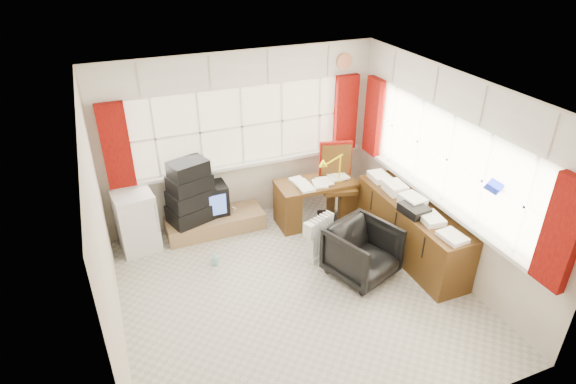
{
  "coord_description": "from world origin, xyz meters",
  "views": [
    {
      "loc": [
        -1.78,
        -4.14,
        3.92
      ],
      "look_at": [
        0.12,
        0.55,
        1.11
      ],
      "focal_mm": 30.0,
      "sensor_mm": 36.0,
      "label": 1
    }
  ],
  "objects_px": {
    "task_chair": "(336,179)",
    "radiator": "(320,241)",
    "tv_bench": "(215,223)",
    "desk": "(315,199)",
    "desk_lamp": "(340,162)",
    "mini_fridge": "(136,221)",
    "crt_tv": "(209,198)",
    "credenza": "(410,228)",
    "office_chair": "(362,252)"
  },
  "relations": [
    {
      "from": "radiator",
      "to": "credenza",
      "type": "relative_size",
      "value": 0.31
    },
    {
      "from": "credenza",
      "to": "crt_tv",
      "type": "bearing_deg",
      "value": 144.58
    },
    {
      "from": "tv_bench",
      "to": "desk",
      "type": "bearing_deg",
      "value": -11.81
    },
    {
      "from": "desk_lamp",
      "to": "mini_fridge",
      "type": "xyz_separation_m",
      "value": [
        -2.86,
        0.38,
        -0.54
      ]
    },
    {
      "from": "desk",
      "to": "task_chair",
      "type": "xyz_separation_m",
      "value": [
        0.34,
        0.01,
        0.26
      ]
    },
    {
      "from": "desk",
      "to": "credenza",
      "type": "distance_m",
      "value": 1.47
    },
    {
      "from": "desk",
      "to": "crt_tv",
      "type": "relative_size",
      "value": 2.28
    },
    {
      "from": "task_chair",
      "to": "tv_bench",
      "type": "relative_size",
      "value": 0.85
    },
    {
      "from": "task_chair",
      "to": "mini_fridge",
      "type": "distance_m",
      "value": 2.89
    },
    {
      "from": "radiator",
      "to": "mini_fridge",
      "type": "height_order",
      "value": "mini_fridge"
    },
    {
      "from": "desk",
      "to": "desk_lamp",
      "type": "distance_m",
      "value": 0.69
    },
    {
      "from": "office_chair",
      "to": "tv_bench",
      "type": "height_order",
      "value": "office_chair"
    },
    {
      "from": "radiator",
      "to": "tv_bench",
      "type": "height_order",
      "value": "radiator"
    },
    {
      "from": "desk",
      "to": "office_chair",
      "type": "relative_size",
      "value": 1.51
    },
    {
      "from": "tv_bench",
      "to": "mini_fridge",
      "type": "xyz_separation_m",
      "value": [
        -1.07,
        -0.02,
        0.3
      ]
    },
    {
      "from": "desk_lamp",
      "to": "crt_tv",
      "type": "distance_m",
      "value": 1.96
    },
    {
      "from": "task_chair",
      "to": "crt_tv",
      "type": "height_order",
      "value": "task_chair"
    },
    {
      "from": "task_chair",
      "to": "tv_bench",
      "type": "height_order",
      "value": "task_chair"
    },
    {
      "from": "mini_fridge",
      "to": "radiator",
      "type": "bearing_deg",
      "value": -27.04
    },
    {
      "from": "desk",
      "to": "task_chair",
      "type": "height_order",
      "value": "task_chair"
    },
    {
      "from": "task_chair",
      "to": "credenza",
      "type": "xyz_separation_m",
      "value": [
        0.48,
        -1.23,
        -0.23
      ]
    },
    {
      "from": "mini_fridge",
      "to": "desk",
      "type": "bearing_deg",
      "value": -6.5
    },
    {
      "from": "credenza",
      "to": "crt_tv",
      "type": "distance_m",
      "value": 2.84
    },
    {
      "from": "task_chair",
      "to": "office_chair",
      "type": "distance_m",
      "value": 1.46
    },
    {
      "from": "task_chair",
      "to": "mini_fridge",
      "type": "xyz_separation_m",
      "value": [
        -2.87,
        0.27,
        -0.2
      ]
    },
    {
      "from": "task_chair",
      "to": "desk_lamp",
      "type": "bearing_deg",
      "value": -95.93
    },
    {
      "from": "tv_bench",
      "to": "crt_tv",
      "type": "relative_size",
      "value": 2.75
    },
    {
      "from": "desk",
      "to": "desk_lamp",
      "type": "relative_size",
      "value": 2.62
    },
    {
      "from": "desk_lamp",
      "to": "crt_tv",
      "type": "xyz_separation_m",
      "value": [
        -1.82,
        0.53,
        -0.49
      ]
    },
    {
      "from": "office_chair",
      "to": "desk_lamp",
      "type": "bearing_deg",
      "value": 55.16
    },
    {
      "from": "desk",
      "to": "credenza",
      "type": "relative_size",
      "value": 0.58
    },
    {
      "from": "desk",
      "to": "tv_bench",
      "type": "xyz_separation_m",
      "value": [
        -1.46,
        0.3,
        -0.25
      ]
    },
    {
      "from": "credenza",
      "to": "mini_fridge",
      "type": "bearing_deg",
      "value": 155.84
    },
    {
      "from": "tv_bench",
      "to": "desk_lamp",
      "type": "bearing_deg",
      "value": -12.67
    },
    {
      "from": "desk_lamp",
      "to": "desk",
      "type": "bearing_deg",
      "value": 163.58
    },
    {
      "from": "tv_bench",
      "to": "mini_fridge",
      "type": "bearing_deg",
      "value": -179.14
    },
    {
      "from": "office_chair",
      "to": "crt_tv",
      "type": "distance_m",
      "value": 2.36
    },
    {
      "from": "crt_tv",
      "to": "radiator",
      "type": "bearing_deg",
      "value": -47.31
    },
    {
      "from": "radiator",
      "to": "crt_tv",
      "type": "height_order",
      "value": "crt_tv"
    },
    {
      "from": "desk",
      "to": "credenza",
      "type": "height_order",
      "value": "credenza"
    },
    {
      "from": "office_chair",
      "to": "credenza",
      "type": "relative_size",
      "value": 0.38
    },
    {
      "from": "desk_lamp",
      "to": "mini_fridge",
      "type": "relative_size",
      "value": 0.52
    },
    {
      "from": "crt_tv",
      "to": "desk",
      "type": "bearing_deg",
      "value": -16.13
    },
    {
      "from": "office_chair",
      "to": "crt_tv",
      "type": "relative_size",
      "value": 1.51
    },
    {
      "from": "tv_bench",
      "to": "mini_fridge",
      "type": "height_order",
      "value": "mini_fridge"
    },
    {
      "from": "crt_tv",
      "to": "mini_fridge",
      "type": "xyz_separation_m",
      "value": [
        -1.04,
        -0.14,
        -0.05
      ]
    },
    {
      "from": "office_chair",
      "to": "mini_fridge",
      "type": "xyz_separation_m",
      "value": [
        -2.54,
        1.67,
        0.07
      ]
    },
    {
      "from": "task_chair",
      "to": "radiator",
      "type": "height_order",
      "value": "task_chair"
    },
    {
      "from": "desk",
      "to": "task_chair",
      "type": "bearing_deg",
      "value": 2.31
    },
    {
      "from": "desk",
      "to": "mini_fridge",
      "type": "bearing_deg",
      "value": 173.5
    }
  ]
}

